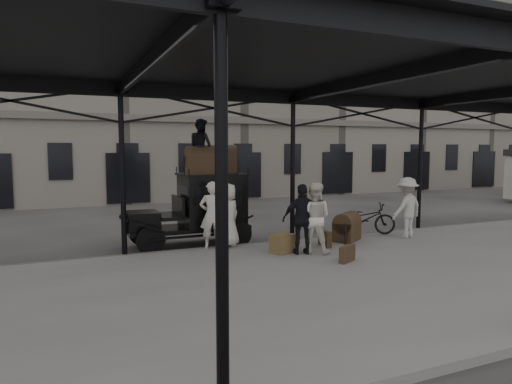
% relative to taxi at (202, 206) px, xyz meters
% --- Properties ---
extents(ground, '(120.00, 120.00, 0.00)m').
position_rel_taxi_xyz_m(ground, '(2.58, -2.97, -1.20)').
color(ground, '#383533').
rests_on(ground, ground).
extents(platform, '(28.00, 8.00, 0.15)m').
position_rel_taxi_xyz_m(platform, '(2.58, -4.97, -1.13)').
color(platform, slate).
rests_on(platform, ground).
extents(canopy, '(22.50, 9.00, 4.74)m').
position_rel_taxi_xyz_m(canopy, '(2.58, -4.69, 3.39)').
color(canopy, black).
rests_on(canopy, ground).
extents(building_frontage, '(64.00, 8.00, 14.00)m').
position_rel_taxi_xyz_m(building_frontage, '(2.58, 15.03, 5.80)').
color(building_frontage, slate).
rests_on(building_frontage, ground).
extents(taxi, '(3.65, 1.55, 2.18)m').
position_rel_taxi_xyz_m(taxi, '(0.00, 0.00, 0.00)').
color(taxi, black).
rests_on(taxi, ground).
extents(porter_left, '(0.75, 0.56, 1.88)m').
position_rel_taxi_xyz_m(porter_left, '(-0.06, -1.17, -0.11)').
color(porter_left, beige).
rests_on(porter_left, platform).
extents(porter_midleft, '(1.17, 1.14, 1.90)m').
position_rel_taxi_xyz_m(porter_midleft, '(2.25, -2.81, -0.11)').
color(porter_midleft, silver).
rests_on(porter_midleft, platform).
extents(porter_centre, '(1.05, 0.93, 1.81)m').
position_rel_taxi_xyz_m(porter_centre, '(0.40, -1.17, -0.15)').
color(porter_centre, beige).
rests_on(porter_centre, platform).
extents(porter_official, '(1.17, 0.75, 1.86)m').
position_rel_taxi_xyz_m(porter_official, '(1.92, -2.79, -0.12)').
color(porter_official, black).
rests_on(porter_official, platform).
extents(porter_right, '(1.35, 0.95, 1.89)m').
position_rel_taxi_xyz_m(porter_right, '(6.01, -2.11, -0.11)').
color(porter_right, beige).
rests_on(porter_right, platform).
extents(bicycle, '(2.06, 1.48, 1.03)m').
position_rel_taxi_xyz_m(bicycle, '(5.14, -1.17, -0.54)').
color(bicycle, black).
rests_on(bicycle, platform).
extents(porter_roof, '(0.84, 0.95, 1.62)m').
position_rel_taxi_xyz_m(porter_roof, '(-0.03, -0.10, 1.79)').
color(porter_roof, black).
rests_on(porter_roof, taxi).
extents(steamer_trunk_roof_near, '(0.98, 0.67, 0.68)m').
position_rel_taxi_xyz_m(steamer_trunk_roof_near, '(-0.08, -0.25, 1.31)').
color(steamer_trunk_roof_near, '#41301E').
rests_on(steamer_trunk_roof_near, taxi).
extents(steamer_trunk_roof_far, '(1.10, 0.82, 0.72)m').
position_rel_taxi_xyz_m(steamer_trunk_roof_far, '(0.67, 0.20, 1.34)').
color(steamer_trunk_roof_far, '#41301E').
rests_on(steamer_trunk_roof_far, taxi).
extents(steamer_trunk_platform, '(1.14, 1.06, 0.72)m').
position_rel_taxi_xyz_m(steamer_trunk_platform, '(4.02, -1.78, -0.70)').
color(steamer_trunk_platform, '#41301E').
rests_on(steamer_trunk_platform, platform).
extents(wicker_hamper, '(0.73, 0.65, 0.50)m').
position_rel_taxi_xyz_m(wicker_hamper, '(1.49, -2.47, -0.80)').
color(wicker_hamper, brown).
rests_on(wicker_hamper, platform).
extents(suitcase_upright, '(0.22, 0.61, 0.45)m').
position_rel_taxi_xyz_m(suitcase_upright, '(2.97, -2.22, -0.83)').
color(suitcase_upright, '#41301E').
rests_on(suitcase_upright, platform).
extents(suitcase_flat, '(0.60, 0.42, 0.40)m').
position_rel_taxi_xyz_m(suitcase_flat, '(2.51, -3.98, -0.85)').
color(suitcase_flat, '#41301E').
rests_on(suitcase_flat, platform).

